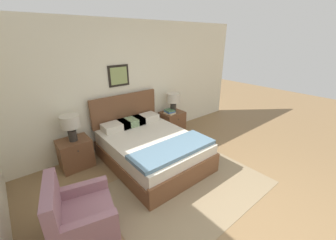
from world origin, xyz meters
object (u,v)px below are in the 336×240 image
Objects in this scene: bed at (151,147)px; table_lamp_by_door at (173,99)px; table_lamp_near_window at (70,124)px; nightstand_near_window at (76,153)px; nightstand_by_door at (172,122)px; armchair at (81,220)px.

bed reaches higher than table_lamp_by_door.
bed is 1.49m from table_lamp_near_window.
bed reaches higher than table_lamp_near_window.
nightstand_near_window is (-1.17, 0.75, -0.03)m from bed.
bed is 4.18× the size of table_lamp_by_door.
table_lamp_near_window is 2.35m from table_lamp_by_door.
table_lamp_near_window is at bearing -179.50° from nightstand_by_door.
nightstand_by_door is at bearing 114.35° from table_lamp_by_door.
bed is 1.39m from nightstand_near_window.
armchair is at bearing -104.89° from table_lamp_near_window.
nightstand_by_door is at bearing 0.00° from nightstand_near_window.
armchair is 3.24m from table_lamp_by_door.
table_lamp_by_door is at bearing -0.50° from nightstand_near_window.
nightstand_near_window is at bearing 147.49° from bed.
armchair is 3.19m from nightstand_by_door.
nightstand_near_window is 2.43m from table_lamp_by_door.
table_lamp_near_window is at bearing 178.63° from armchair.
nightstand_near_window is at bearing 178.97° from armchair.
table_lamp_by_door is (2.35, 0.00, 0.00)m from table_lamp_near_window.
table_lamp_near_window reaches higher than nightstand_near_window.
bed is at bearing -148.40° from table_lamp_by_door.
armchair is at bearing -104.55° from nightstand_near_window.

